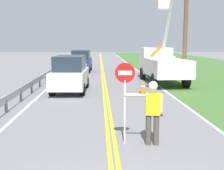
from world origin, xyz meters
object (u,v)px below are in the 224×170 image
Objects in this scene: utility_bucket_truck at (161,63)px; traffic_cone_mid at (153,97)px; traffic_cone_tail at (143,87)px; utility_pole_near at (186,23)px; traffic_cone_lead at (157,107)px; stop_sign_paddle at (125,85)px; flagger_worker at (152,109)px; oncoming_suv_nearest at (70,73)px; oncoming_suv_second at (81,61)px.

utility_bucket_truck is 7.55m from traffic_cone_mid.
traffic_cone_mid and traffic_cone_tail have the same top height.
traffic_cone_lead is (-3.39, -7.85, -3.76)m from utility_pole_near.
stop_sign_paddle is 13.15m from utility_bucket_truck.
traffic_cone_mid is at bearing 71.26° from stop_sign_paddle.
utility_bucket_truck is at bearing 74.88° from traffic_cone_mid.
flagger_worker is 0.78× the size of stop_sign_paddle.
oncoming_suv_nearest is at bearing 109.19° from flagger_worker.
traffic_cone_tail is (-3.19, -2.83, -3.76)m from utility_pole_near.
oncoming_suv_second is (-0.05, 11.65, 0.00)m from oncoming_suv_nearest.
utility_pole_near is at bearing 69.32° from flagger_worker.
oncoming_suv_second is 6.64× the size of traffic_cone_lead.
oncoming_suv_second is 6.64× the size of traffic_cone_tail.
utility_bucket_truck is at bearing -52.33° from oncoming_suv_second.
utility_pole_near is at bearing 61.06° from traffic_cone_mid.
stop_sign_paddle reaches higher than traffic_cone_tail.
traffic_cone_lead is at bearing -55.44° from oncoming_suv_nearest.
stop_sign_paddle is 0.34× the size of utility_bucket_truck.
oncoming_suv_second is (-3.22, 20.75, 0.01)m from flagger_worker.
utility_pole_near is at bearing 41.60° from traffic_cone_tail.
flagger_worker is 13.04m from utility_bucket_truck.
utility_bucket_truck is at bearing 128.41° from utility_pole_near.
utility_pole_near reaches higher than traffic_cone_tail.
utility_pole_near reaches higher than oncoming_suv_nearest.
traffic_cone_tail is (4.24, -12.42, -0.72)m from oncoming_suv_second.
utility_pole_near is 5.69m from traffic_cone_tail.
utility_bucket_truck is at bearing 76.82° from traffic_cone_lead.
flagger_worker is at bearing -103.36° from utility_bucket_truck.
stop_sign_paddle is 3.33× the size of traffic_cone_tail.
utility_bucket_truck is 10.20m from oncoming_suv_second.
stop_sign_paddle is at bearing -114.19° from utility_pole_near.
oncoming_suv_second is at bearing 98.82° from flagger_worker.
utility_bucket_truck is 0.88× the size of utility_pole_near.
traffic_cone_tail is (1.79, 8.25, -1.37)m from stop_sign_paddle.
traffic_cone_tail is at bearing -10.37° from oncoming_suv_nearest.
stop_sign_paddle reaches higher than oncoming_suv_second.
utility_bucket_truck reaches higher than stop_sign_paddle.
traffic_cone_lead is 2.16m from traffic_cone_mid.
traffic_cone_lead is at bearing -92.34° from traffic_cone_tail.
utility_bucket_truck is (3.78, 12.60, -0.28)m from stop_sign_paddle.
traffic_cone_lead is 1.00× the size of traffic_cone_mid.
flagger_worker is at bearing -70.81° from oncoming_suv_nearest.
oncoming_suv_nearest is (-6.18, -3.58, -0.37)m from utility_bucket_truck.
utility_bucket_truck is 1.48× the size of oncoming_suv_second.
flagger_worker is 12.31m from utility_pole_near.
utility_pole_near is (1.20, -1.52, 2.67)m from utility_bucket_truck.
traffic_cone_mid is at bearing -118.94° from utility_pole_near.
oncoming_suv_second is (-2.45, 20.67, -0.65)m from stop_sign_paddle.
stop_sign_paddle is at bearing -108.74° from traffic_cone_mid.
oncoming_suv_second is 17.91m from traffic_cone_lead.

